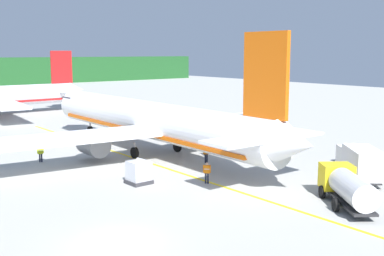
{
  "coord_description": "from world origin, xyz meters",
  "views": [
    {
      "loc": [
        -12.42,
        -22.55,
        10.4
      ],
      "look_at": [
        14.88,
        12.13,
        3.47
      ],
      "focal_mm": 45.55,
      "sensor_mm": 36.0,
      "label": 1
    }
  ],
  "objects_px": {
    "service_truck_pushback": "(360,162)",
    "crew_supervisor": "(207,171)",
    "crew_loader_left": "(206,152)",
    "crew_loader_right": "(272,144)",
    "service_truck_fuel": "(347,186)",
    "cargo_container_far": "(353,155)",
    "cargo_container_near": "(247,147)",
    "cargo_container_mid": "(139,172)",
    "airliner_foreground": "(151,121)",
    "crew_marshaller": "(40,152)"
  },
  "relations": [
    {
      "from": "service_truck_pushback",
      "to": "crew_supervisor",
      "type": "height_order",
      "value": "service_truck_pushback"
    },
    {
      "from": "crew_loader_left",
      "to": "crew_loader_right",
      "type": "height_order",
      "value": "crew_loader_left"
    },
    {
      "from": "service_truck_fuel",
      "to": "cargo_container_far",
      "type": "bearing_deg",
      "value": 31.73
    },
    {
      "from": "cargo_container_near",
      "to": "cargo_container_mid",
      "type": "xyz_separation_m",
      "value": [
        -14.06,
        -2.06,
        -0.05
      ]
    },
    {
      "from": "airliner_foreground",
      "to": "service_truck_pushback",
      "type": "height_order",
      "value": "airliner_foreground"
    },
    {
      "from": "crew_loader_left",
      "to": "airliner_foreground",
      "type": "bearing_deg",
      "value": 103.01
    },
    {
      "from": "service_truck_fuel",
      "to": "crew_supervisor",
      "type": "bearing_deg",
      "value": 110.24
    },
    {
      "from": "service_truck_fuel",
      "to": "cargo_container_far",
      "type": "height_order",
      "value": "service_truck_fuel"
    },
    {
      "from": "crew_loader_left",
      "to": "crew_supervisor",
      "type": "relative_size",
      "value": 0.99
    },
    {
      "from": "airliner_foreground",
      "to": "crew_supervisor",
      "type": "relative_size",
      "value": 24.17
    },
    {
      "from": "airliner_foreground",
      "to": "crew_marshaller",
      "type": "height_order",
      "value": "airliner_foreground"
    },
    {
      "from": "service_truck_fuel",
      "to": "crew_loader_left",
      "type": "relative_size",
      "value": 3.78
    },
    {
      "from": "service_truck_pushback",
      "to": "service_truck_fuel",
      "type": "bearing_deg",
      "value": -153.34
    },
    {
      "from": "crew_loader_left",
      "to": "crew_loader_right",
      "type": "bearing_deg",
      "value": -6.0
    },
    {
      "from": "service_truck_pushback",
      "to": "crew_supervisor",
      "type": "bearing_deg",
      "value": 146.19
    },
    {
      "from": "airliner_foreground",
      "to": "crew_loader_left",
      "type": "bearing_deg",
      "value": -76.99
    },
    {
      "from": "service_truck_fuel",
      "to": "service_truck_pushback",
      "type": "xyz_separation_m",
      "value": [
        6.61,
        3.32,
        0.17
      ]
    },
    {
      "from": "crew_marshaller",
      "to": "crew_loader_left",
      "type": "bearing_deg",
      "value": -39.72
    },
    {
      "from": "crew_loader_left",
      "to": "cargo_container_far",
      "type": "bearing_deg",
      "value": -41.68
    },
    {
      "from": "airliner_foreground",
      "to": "cargo_container_far",
      "type": "distance_m",
      "value": 20.0
    },
    {
      "from": "airliner_foreground",
      "to": "service_truck_pushback",
      "type": "relative_size",
      "value": 6.63
    },
    {
      "from": "service_truck_pushback",
      "to": "cargo_container_far",
      "type": "distance_m",
      "value": 5.66
    },
    {
      "from": "service_truck_pushback",
      "to": "crew_marshaller",
      "type": "distance_m",
      "value": 28.88
    },
    {
      "from": "service_truck_fuel",
      "to": "cargo_container_near",
      "type": "xyz_separation_m",
      "value": [
        6.03,
        15.71,
        -0.43
      ]
    },
    {
      "from": "service_truck_fuel",
      "to": "cargo_container_near",
      "type": "distance_m",
      "value": 16.83
    },
    {
      "from": "airliner_foreground",
      "to": "crew_loader_right",
      "type": "bearing_deg",
      "value": -38.58
    },
    {
      "from": "cargo_container_mid",
      "to": "crew_loader_left",
      "type": "relative_size",
      "value": 1.14
    },
    {
      "from": "cargo_container_far",
      "to": "cargo_container_near",
      "type": "bearing_deg",
      "value": 119.28
    },
    {
      "from": "airliner_foreground",
      "to": "service_truck_fuel",
      "type": "relative_size",
      "value": 6.43
    },
    {
      "from": "cargo_container_near",
      "to": "crew_marshaller",
      "type": "relative_size",
      "value": 1.28
    },
    {
      "from": "service_truck_fuel",
      "to": "cargo_container_far",
      "type": "relative_size",
      "value": 3.17
    },
    {
      "from": "service_truck_fuel",
      "to": "crew_marshaller",
      "type": "relative_size",
      "value": 4.04
    },
    {
      "from": "cargo_container_mid",
      "to": "crew_supervisor",
      "type": "height_order",
      "value": "cargo_container_mid"
    },
    {
      "from": "service_truck_pushback",
      "to": "cargo_container_far",
      "type": "relative_size",
      "value": 3.08
    },
    {
      "from": "cargo_container_mid",
      "to": "crew_marshaller",
      "type": "xyz_separation_m",
      "value": [
        -3.27,
        12.32,
        0.02
      ]
    },
    {
      "from": "cargo_container_mid",
      "to": "crew_loader_left",
      "type": "xyz_separation_m",
      "value": [
        8.86,
        2.25,
        0.09
      ]
    },
    {
      "from": "service_truck_fuel",
      "to": "crew_loader_right",
      "type": "bearing_deg",
      "value": 59.23
    },
    {
      "from": "crew_supervisor",
      "to": "cargo_container_mid",
      "type": "bearing_deg",
      "value": 141.57
    },
    {
      "from": "service_truck_pushback",
      "to": "crew_marshaller",
      "type": "bearing_deg",
      "value": 128.33
    },
    {
      "from": "airliner_foreground",
      "to": "cargo_container_mid",
      "type": "xyz_separation_m",
      "value": [
        -7.26,
        -9.14,
        -2.47
      ]
    },
    {
      "from": "service_truck_fuel",
      "to": "crew_marshaller",
      "type": "height_order",
      "value": "service_truck_fuel"
    },
    {
      "from": "cargo_container_far",
      "to": "crew_marshaller",
      "type": "relative_size",
      "value": 1.28
    },
    {
      "from": "cargo_container_near",
      "to": "airliner_foreground",
      "type": "bearing_deg",
      "value": 133.84
    },
    {
      "from": "crew_loader_right",
      "to": "cargo_container_near",
      "type": "bearing_deg",
      "value": 167.06
    },
    {
      "from": "service_truck_fuel",
      "to": "crew_loader_left",
      "type": "bearing_deg",
      "value": 87.02
    },
    {
      "from": "cargo_container_near",
      "to": "crew_loader_left",
      "type": "bearing_deg",
      "value": 177.98
    },
    {
      "from": "crew_loader_left",
      "to": "cargo_container_mid",
      "type": "bearing_deg",
      "value": -165.76
    },
    {
      "from": "service_truck_pushback",
      "to": "crew_loader_left",
      "type": "height_order",
      "value": "service_truck_pushback"
    },
    {
      "from": "airliner_foreground",
      "to": "crew_supervisor",
      "type": "height_order",
      "value": "airliner_foreground"
    },
    {
      "from": "service_truck_pushback",
      "to": "cargo_container_near",
      "type": "xyz_separation_m",
      "value": [
        -0.57,
        12.39,
        -0.6
      ]
    }
  ]
}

